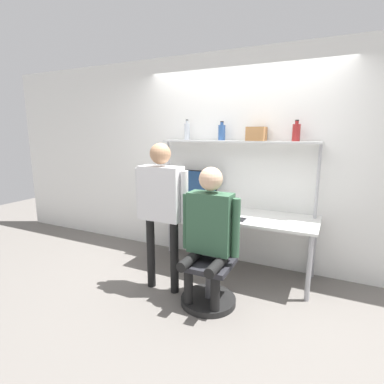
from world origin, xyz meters
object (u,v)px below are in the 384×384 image
cell_phone (242,220)px  storage_box (256,134)px  office_chair (210,276)px  person_standing (161,199)px  bottle_red (296,132)px  monitor (195,185)px  person_seated (209,226)px  bottle_clear (187,131)px  laptop (225,211)px  bottle_blue (222,132)px

cell_phone → storage_box: (0.02, 0.43, 0.94)m
office_chair → person_standing: 0.94m
storage_box → bottle_red: bearing=0.0°
monitor → person_standing: 0.93m
person_seated → bottle_clear: size_ratio=5.31×
person_seated → bottle_clear: bottle_clear is taller
bottle_clear → office_chair: bearing=-52.3°
monitor → bottle_red: bearing=1.6°
person_seated → person_standing: person_standing is taller
storage_box → cell_phone: bearing=-92.1°
cell_phone → bottle_clear: (-0.91, 0.43, 0.97)m
person_standing → bottle_clear: (-0.18, 0.97, 0.70)m
office_chair → storage_box: size_ratio=4.19×
person_seated → storage_box: 1.34m
monitor → laptop: size_ratio=2.05×
monitor → office_chair: monitor is taller
laptop → office_chair: size_ratio=0.34×
person_standing → bottle_red: bearing=39.1°
monitor → bottle_red: bottle_red is taller
office_chair → bottle_red: 1.84m
person_seated → bottle_red: bottle_red is taller
cell_phone → storage_box: storage_box is taller
person_standing → bottle_clear: size_ratio=6.13×
office_chair → monitor: bearing=123.5°
office_chair → laptop: bearing=97.3°
laptop → person_seated: 0.67m
monitor → storage_box: 1.04m
bottle_blue → bottle_clear: bottle_clear is taller
cell_phone → person_standing: bearing=-143.4°
monitor → bottle_red: (1.24, 0.03, 0.69)m
laptop → person_seated: (0.08, -0.67, 0.02)m
laptop → bottle_blue: bearing=118.2°
laptop → bottle_blue: bottle_blue is taller
cell_phone → person_standing: 0.94m
bottle_red → bottle_blue: bearing=-180.0°
laptop → bottle_blue: size_ratio=1.31×
person_standing → bottle_clear: bottle_clear is taller
office_chair → bottle_clear: (-0.75, 0.97, 1.45)m
office_chair → person_standing: bearing=180.0°
monitor → bottle_blue: 0.78m
bottle_blue → storage_box: bottle_blue is taller
monitor → bottle_blue: bearing=5.6°
monitor → person_seated: 1.17m
laptop → cell_phone: (0.24, -0.09, -0.05)m
person_seated → bottle_red: size_ratio=5.92×
cell_phone → office_chair: size_ratio=0.17×
laptop → bottle_red: size_ratio=1.30×
monitor → person_seated: size_ratio=0.45×
person_seated → bottle_red: 1.48m
cell_phone → person_standing: person_standing is taller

